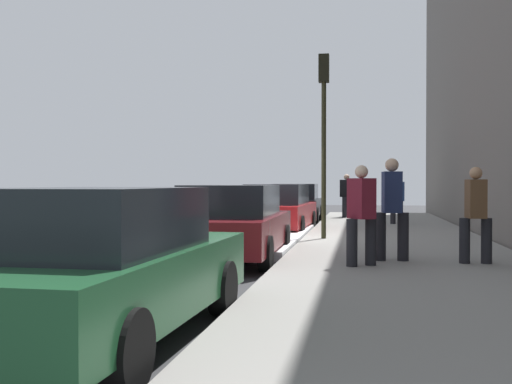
{
  "coord_description": "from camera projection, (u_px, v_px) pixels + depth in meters",
  "views": [
    {
      "loc": [
        -16.47,
        -2.47,
        1.56
      ],
      "look_at": [
        -0.72,
        0.14,
        1.32
      ],
      "focal_mm": 44.53,
      "sensor_mm": 36.0,
      "label": 1
    }
  ],
  "objects": [
    {
      "name": "parked_car_green",
      "position": [
        101.0,
        265.0,
        6.15
      ],
      "size": [
        4.62,
        2.02,
        1.51
      ],
      "color": "black",
      "rests_on": "ground"
    },
    {
      "name": "pedestrian_navy_coat",
      "position": [
        392.0,
        206.0,
        11.43
      ],
      "size": [
        0.52,
        0.61,
        1.85
      ],
      "color": "black",
      "rests_on": "sidewalk"
    },
    {
      "name": "parked_car_black",
      "position": [
        296.0,
        203.0,
        24.91
      ],
      "size": [
        4.28,
        1.93,
        1.51
      ],
      "color": "black",
      "rests_on": "ground"
    },
    {
      "name": "pedestrian_burgundy_coat",
      "position": [
        361.0,
        212.0,
        10.72
      ],
      "size": [
        0.54,
        0.5,
        1.71
      ],
      "color": "black",
      "rests_on": "sidewalk"
    },
    {
      "name": "pedestrian_blue_coat",
      "position": [
        397.0,
        198.0,
        21.78
      ],
      "size": [
        0.52,
        0.51,
        1.65
      ],
      "color": "black",
      "rests_on": "sidewalk"
    },
    {
      "name": "rolling_suitcase",
      "position": [
        346.0,
        209.0,
        26.21
      ],
      "size": [
        0.34,
        0.22,
        0.99
      ],
      "color": "black",
      "rests_on": "sidewalk"
    },
    {
      "name": "pedestrian_black_coat",
      "position": [
        347.0,
        194.0,
        25.84
      ],
      "size": [
        0.55,
        0.55,
        1.76
      ],
      "color": "black",
      "rests_on": "sidewalk"
    },
    {
      "name": "lane_stripe_centre",
      "position": [
        149.0,
        240.0,
        17.2
      ],
      "size": [
        28.0,
        0.14,
        0.01
      ],
      "primitive_type": "cube",
      "color": "gold",
      "rests_on": "ground"
    },
    {
      "name": "ground_plane",
      "position": [
        266.0,
        242.0,
        16.68
      ],
      "size": [
        56.0,
        56.0,
        0.0
      ],
      "primitive_type": "plane",
      "color": "#333335"
    },
    {
      "name": "traffic_light_pole",
      "position": [
        324.0,
        115.0,
        15.99
      ],
      "size": [
        0.35,
        0.26,
        4.64
      ],
      "color": "#2D2D19",
      "rests_on": "sidewalk"
    },
    {
      "name": "sidewalk",
      "position": [
        394.0,
        241.0,
        16.13
      ],
      "size": [
        28.0,
        4.6,
        0.15
      ],
      "primitive_type": "cube",
      "color": "gray",
      "rests_on": "ground"
    },
    {
      "name": "parked_car_red",
      "position": [
        278.0,
        209.0,
        19.29
      ],
      "size": [
        4.64,
        2.04,
        1.51
      ],
      "color": "black",
      "rests_on": "ground"
    },
    {
      "name": "parked_car_maroon",
      "position": [
        233.0,
        223.0,
        12.57
      ],
      "size": [
        4.75,
        1.94,
        1.51
      ],
      "color": "black",
      "rests_on": "ground"
    },
    {
      "name": "snow_bank_curb",
      "position": [
        292.0,
        238.0,
        16.46
      ],
      "size": [
        8.58,
        0.56,
        0.22
      ],
      "primitive_type": "cube",
      "color": "white",
      "rests_on": "ground"
    },
    {
      "name": "pedestrian_brown_coat",
      "position": [
        476.0,
        212.0,
        11.04
      ],
      "size": [
        0.47,
        0.56,
        1.69
      ],
      "color": "black",
      "rests_on": "sidewalk"
    }
  ]
}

